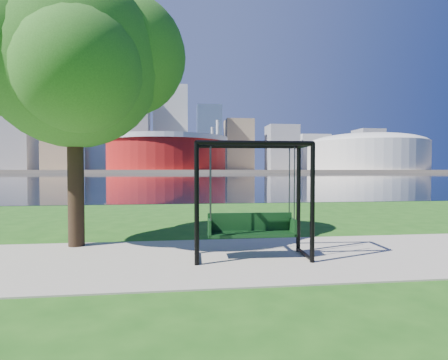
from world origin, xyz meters
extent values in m
plane|color=#1E5114|center=(0.00, 0.00, 0.00)|extent=(900.00, 900.00, 0.00)
cube|color=#9E937F|center=(0.00, -0.50, 0.01)|extent=(120.00, 4.00, 0.03)
cube|color=black|center=(0.00, 102.00, 0.01)|extent=(900.00, 180.00, 0.02)
cube|color=#937F60|center=(0.00, 306.00, 1.00)|extent=(900.00, 228.00, 2.00)
cylinder|color=maroon|center=(-10.00, 235.00, 13.00)|extent=(80.00, 80.00, 22.00)
cylinder|color=silver|center=(-10.00, 235.00, 22.50)|extent=(83.00, 83.00, 3.00)
cylinder|color=silver|center=(22.91, 254.00, 18.00)|extent=(2.00, 2.00, 32.00)
cylinder|color=silver|center=(-42.91, 254.00, 18.00)|extent=(2.00, 2.00, 32.00)
cylinder|color=silver|center=(-42.91, 216.00, 18.00)|extent=(2.00, 2.00, 32.00)
cylinder|color=silver|center=(22.91, 216.00, 18.00)|extent=(2.00, 2.00, 32.00)
cylinder|color=beige|center=(135.00, 235.00, 12.00)|extent=(84.00, 84.00, 20.00)
ellipsoid|color=beige|center=(135.00, 235.00, 21.00)|extent=(84.00, 84.00, 15.12)
cube|color=gray|center=(-140.00, 310.00, 33.00)|extent=(28.00, 28.00, 62.00)
cube|color=#998466|center=(-100.00, 300.00, 46.00)|extent=(26.00, 26.00, 88.00)
cube|color=slate|center=(-70.00, 325.00, 49.50)|extent=(30.00, 24.00, 95.00)
cube|color=gray|center=(-40.00, 305.00, 38.00)|extent=(24.00, 24.00, 72.00)
cube|color=silver|center=(-10.00, 335.00, 42.00)|extent=(32.00, 28.00, 80.00)
cube|color=slate|center=(25.00, 310.00, 31.00)|extent=(22.00, 22.00, 58.00)
cube|color=#998466|center=(55.00, 325.00, 26.00)|extent=(26.00, 26.00, 48.00)
cube|color=gray|center=(95.00, 315.00, 23.00)|extent=(28.00, 24.00, 42.00)
cube|color=silver|center=(135.00, 340.00, 20.00)|extent=(30.00, 26.00, 36.00)
cube|color=gray|center=(185.00, 320.00, 22.00)|extent=(24.00, 24.00, 40.00)
cube|color=#998466|center=(225.00, 335.00, 18.00)|extent=(26.00, 26.00, 32.00)
sphere|color=#998466|center=(-100.00, 300.00, 93.50)|extent=(10.00, 10.00, 10.00)
cylinder|color=black|center=(-0.72, -1.04, 1.26)|extent=(0.10, 0.10, 2.52)
cylinder|color=black|center=(1.69, -1.14, 1.26)|extent=(0.10, 0.10, 2.52)
cylinder|color=black|center=(-0.68, -0.06, 1.26)|extent=(0.10, 0.10, 2.52)
cylinder|color=black|center=(1.73, -0.16, 1.26)|extent=(0.10, 0.10, 2.52)
cylinder|color=black|center=(0.48, -1.09, 2.52)|extent=(2.41, 0.20, 0.10)
cylinder|color=black|center=(0.52, -0.11, 2.52)|extent=(2.41, 0.20, 0.10)
cylinder|color=black|center=(-0.70, -0.55, 2.52)|extent=(0.14, 0.99, 0.10)
cylinder|color=black|center=(-0.70, -0.55, 0.09)|extent=(0.12, 0.99, 0.08)
cylinder|color=black|center=(1.71, -0.65, 2.52)|extent=(0.14, 0.99, 0.10)
cylinder|color=black|center=(1.71, -0.65, 0.09)|extent=(0.12, 0.99, 0.08)
cube|color=black|center=(0.50, -0.60, 0.55)|extent=(1.94, 0.57, 0.07)
cube|color=black|center=(0.51, -0.39, 0.79)|extent=(1.92, 0.13, 0.42)
cube|color=black|center=(-0.42, -0.56, 0.70)|extent=(0.07, 0.49, 0.37)
cube|color=black|center=(1.43, -0.64, 0.70)|extent=(0.07, 0.49, 0.37)
cylinder|color=#37373D|center=(-0.41, -0.77, 1.67)|extent=(0.03, 0.03, 1.59)
cylinder|color=#37373D|center=(1.40, -0.84, 1.67)|extent=(0.03, 0.03, 1.59)
cylinder|color=#37373D|center=(-0.39, -0.36, 1.67)|extent=(0.03, 0.03, 1.59)
cylinder|color=#37373D|center=(1.42, -0.43, 1.67)|extent=(0.03, 0.03, 1.59)
cylinder|color=black|center=(-3.69, 1.14, 1.99)|extent=(0.40, 0.40, 3.97)
sphere|color=#2B5E1B|center=(-3.69, 1.14, 4.69)|extent=(4.33, 4.33, 4.33)
sphere|color=#2B5E1B|center=(-2.51, 1.68, 5.05)|extent=(3.25, 3.25, 3.25)
sphere|color=#2B5E1B|center=(-4.77, 0.78, 4.87)|extent=(3.43, 3.43, 3.43)
sphere|color=#2B5E1B|center=(-3.33, 0.15, 4.24)|extent=(2.89, 2.89, 2.89)
sphere|color=#2B5E1B|center=(-4.23, 2.22, 5.42)|extent=(3.07, 3.07, 3.07)
camera|label=1|loc=(-1.05, -8.12, 1.97)|focal=28.00mm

